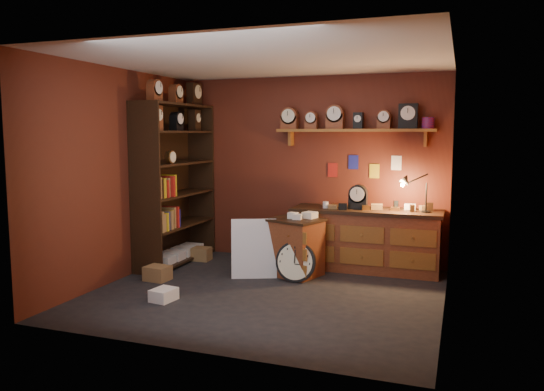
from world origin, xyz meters
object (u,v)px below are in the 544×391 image
at_px(workbench, 366,236).
at_px(low_cabinet, 295,245).
at_px(shelving_unit, 173,177).
at_px(big_round_clock, 296,262).

bearing_deg(workbench, low_cabinet, -144.72).
bearing_deg(shelving_unit, big_round_clock, -11.16).
height_order(low_cabinet, big_round_clock, low_cabinet).
height_order(workbench, low_cabinet, workbench).
bearing_deg(big_round_clock, workbench, 50.17).
bearing_deg(low_cabinet, big_round_clock, -50.94).
bearing_deg(workbench, big_round_clock, -129.83).
relative_size(shelving_unit, low_cabinet, 3.03).
distance_m(shelving_unit, big_round_clock, 2.24).
height_order(workbench, big_round_clock, workbench).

